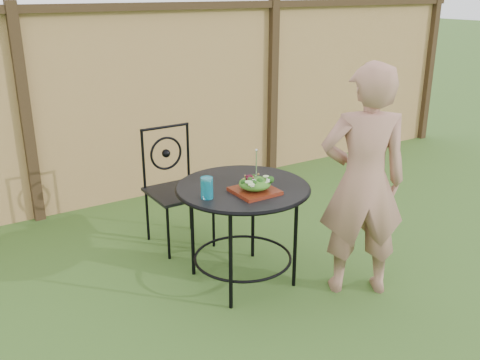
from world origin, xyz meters
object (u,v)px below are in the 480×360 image
Objects in this scene: diner at (363,182)px; salad_plate at (255,191)px; patio_chair at (176,184)px; patio_table at (243,205)px.

salad_plate is at bearing -0.72° from diner.
patio_chair is 3.52× the size of salad_plate.
diner reaches higher than salad_plate.
diner reaches higher than patio_chair.
patio_table is at bearing 88.62° from salad_plate.
patio_table is 0.97× the size of patio_chair.
diner reaches higher than patio_table.
salad_plate is at bearing -83.80° from patio_chair.
diner is (0.71, -1.35, 0.29)m from patio_chair.
diner is at bearing -40.65° from patio_table.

